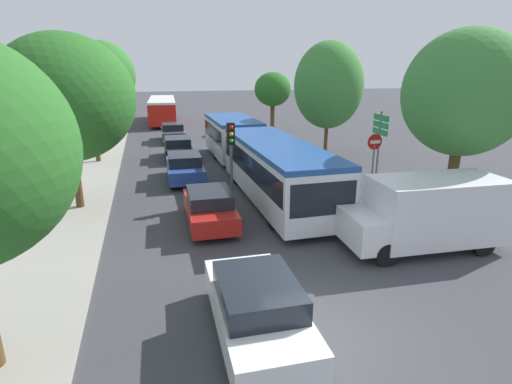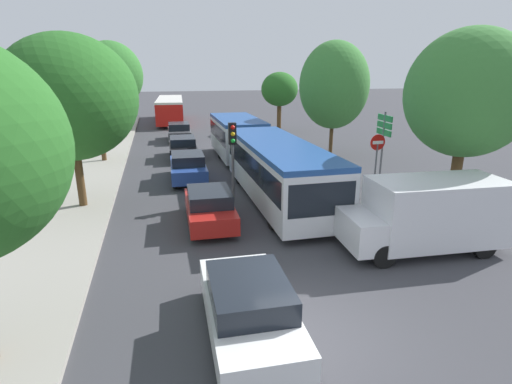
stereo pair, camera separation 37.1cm
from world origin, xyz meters
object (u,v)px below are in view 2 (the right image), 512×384
object	(u,v)px
queued_car_red	(210,207)
queued_car_graphite	(179,132)
queued_car_black	(183,147)
traffic_light	(233,144)
tree_right_far	(280,90)
city_bus_rear	(170,108)
white_van	(429,213)
tree_right_near	(468,97)
queued_car_white	(249,308)
tree_left_far	(97,100)
tree_left_distant	(111,77)
no_entry_sign	(377,156)
queued_car_blue	(188,167)
tree_left_mid	(68,101)
articulated_bus	(257,151)
direction_sign_post	(384,133)
tree_right_mid	(333,88)

from	to	relation	value
queued_car_red	queued_car_graphite	bearing A→B (deg)	1.66
queued_car_black	traffic_light	xyz separation A→B (m)	(1.54, -9.36, 1.80)
queued_car_red	tree_right_far	bearing A→B (deg)	-21.61
city_bus_rear	tree_right_far	world-z (taller)	tree_right_far
white_van	tree_right_near	distance (m)	5.01
queued_car_white	queued_car_black	distance (m)	18.59
tree_left_far	tree_right_near	bearing A→B (deg)	-42.82
tree_left_distant	city_bus_rear	bearing A→B (deg)	60.10
traffic_light	no_entry_sign	bearing A→B (deg)	83.58
queued_car_blue	tree_left_mid	distance (m)	6.78
queued_car_black	queued_car_graphite	bearing A→B (deg)	0.28
articulated_bus	tree_left_far	size ratio (longest dim) A/B	3.07
queued_car_black	queued_car_blue	bearing A→B (deg)	-179.52
traffic_light	tree_right_far	xyz separation A→B (m)	(7.86, 19.02, 1.25)
queued_car_graphite	white_van	bearing A→B (deg)	-162.49
direction_sign_post	tree_left_far	bearing A→B (deg)	-27.33
city_bus_rear	tree_right_mid	xyz separation A→B (m)	(9.57, -20.29, 2.94)
traffic_light	tree_left_mid	world-z (taller)	tree_left_mid
tree_left_far	tree_right_near	size ratio (longest dim) A/B	0.81
queued_car_black	no_entry_sign	distance (m)	12.94
articulated_bus	queued_car_graphite	distance (m)	13.18
queued_car_blue	queued_car_graphite	size ratio (longest dim) A/B	1.00
queued_car_blue	articulated_bus	bearing A→B (deg)	-97.40
articulated_bus	queued_car_red	world-z (taller)	articulated_bus
queued_car_blue	tree_left_far	bearing A→B (deg)	42.86
queued_car_white	tree_left_mid	xyz separation A→B (m)	(-4.87, 9.72, 3.64)
direction_sign_post	tree_left_distant	bearing A→B (deg)	-49.54
city_bus_rear	tree_right_near	xyz separation A→B (m)	(9.47, -32.18, 3.12)
traffic_light	direction_sign_post	world-z (taller)	direction_sign_post
queued_car_white	no_entry_sign	world-z (taller)	no_entry_sign
direction_sign_post	queued_car_graphite	bearing A→B (deg)	-55.61
no_entry_sign	tree_right_near	world-z (taller)	tree_right_near
articulated_bus	city_bus_rear	xyz separation A→B (m)	(-3.49, 24.91, -0.02)
direction_sign_post	tree_right_near	bearing A→B (deg)	98.26
queued_car_black	traffic_light	distance (m)	9.65
queued_car_white	tree_right_mid	size ratio (longest dim) A/B	0.56
tree_left_distant	tree_right_mid	distance (m)	18.67
queued_car_white	traffic_light	world-z (taller)	traffic_light
direction_sign_post	city_bus_rear	bearing A→B (deg)	-67.55
traffic_light	queued_car_red	bearing A→B (deg)	-26.77
tree_left_mid	tree_left_distant	xyz separation A→B (m)	(-0.18, 19.26, 0.54)
queued_car_white	tree_right_mid	xyz separation A→B (m)	(9.40, 17.16, 3.68)
queued_car_graphite	direction_sign_post	bearing A→B (deg)	-148.10
queued_car_graphite	tree_left_mid	world-z (taller)	tree_left_mid
traffic_light	queued_car_graphite	bearing A→B (deg)	-173.35
direction_sign_post	tree_right_far	size ratio (longest dim) A/B	0.68
tree_right_near	queued_car_red	bearing A→B (deg)	171.07
white_van	tree_right_far	bearing A→B (deg)	-93.35
queued_car_graphite	tree_left_far	world-z (taller)	tree_left_far
tree_right_mid	queued_car_black	bearing A→B (deg)	171.49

